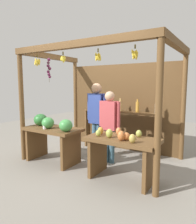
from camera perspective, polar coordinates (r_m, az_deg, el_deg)
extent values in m
plane|color=gray|center=(4.77, 1.21, -12.60)|extent=(12.00, 12.00, 0.00)
cylinder|color=brown|center=(4.79, -19.97, 1.65)|extent=(0.10, 0.10, 2.37)
cylinder|color=brown|center=(3.07, 16.05, -1.12)|extent=(0.10, 0.10, 2.37)
cylinder|color=brown|center=(6.09, -6.14, 3.15)|extent=(0.10, 0.10, 2.37)
cylinder|color=brown|center=(4.86, 22.15, 1.62)|extent=(0.10, 0.10, 2.37)
cube|color=brown|center=(3.78, -6.27, 17.80)|extent=(3.03, 0.12, 0.12)
cube|color=brown|center=(5.43, -12.56, 14.44)|extent=(0.12, 1.95, 0.12)
cube|color=brown|center=(4.00, 20.51, 16.83)|extent=(0.12, 1.95, 0.12)
cube|color=#52381E|center=(5.34, 6.46, 1.30)|extent=(2.93, 0.04, 2.14)
cylinder|color=brown|center=(4.52, -16.14, 14.41)|extent=(0.02, 0.02, 0.06)
ellipsoid|color=gold|center=(4.49, -15.85, 12.94)|extent=(0.04, 0.08, 0.14)
ellipsoid|color=gold|center=(4.52, -15.63, 12.92)|extent=(0.08, 0.05, 0.15)
ellipsoid|color=gold|center=(4.53, -16.08, 12.64)|extent=(0.06, 0.06, 0.15)
ellipsoid|color=gold|center=(4.52, -16.62, 12.75)|extent=(0.07, 0.08, 0.15)
ellipsoid|color=gold|center=(4.48, -16.36, 13.04)|extent=(0.09, 0.05, 0.14)
cylinder|color=brown|center=(3.39, 10.04, 17.07)|extent=(0.02, 0.02, 0.06)
ellipsoid|color=gold|center=(3.37, 10.35, 15.25)|extent=(0.04, 0.07, 0.13)
ellipsoid|color=gold|center=(3.40, 10.46, 14.82)|extent=(0.06, 0.05, 0.13)
ellipsoid|color=gold|center=(3.41, 9.95, 15.01)|extent=(0.06, 0.05, 0.13)
ellipsoid|color=gold|center=(3.38, 9.65, 14.93)|extent=(0.04, 0.07, 0.13)
ellipsoid|color=gold|center=(3.36, 9.41, 15.49)|extent=(0.08, 0.06, 0.14)
ellipsoid|color=gold|center=(3.35, 10.04, 15.07)|extent=(0.08, 0.06, 0.14)
cylinder|color=brown|center=(4.08, -9.45, 15.40)|extent=(0.02, 0.02, 0.06)
ellipsoid|color=yellow|center=(4.05, -9.11, 14.18)|extent=(0.04, 0.07, 0.12)
ellipsoid|color=yellow|center=(4.07, -9.09, 14.08)|extent=(0.06, 0.05, 0.12)
ellipsoid|color=yellow|center=(4.09, -9.26, 13.76)|extent=(0.06, 0.04, 0.12)
ellipsoid|color=yellow|center=(4.09, -9.53, 14.06)|extent=(0.06, 0.07, 0.12)
ellipsoid|color=yellow|center=(4.08, -9.89, 14.13)|extent=(0.04, 0.05, 0.11)
ellipsoid|color=yellow|center=(4.05, -9.71, 14.11)|extent=(0.08, 0.04, 0.12)
ellipsoid|color=yellow|center=(4.03, -9.43, 14.12)|extent=(0.07, 0.06, 0.12)
cylinder|color=brown|center=(3.69, 0.03, 16.39)|extent=(0.02, 0.02, 0.06)
ellipsoid|color=gold|center=(3.65, 0.49, 14.69)|extent=(0.04, 0.07, 0.14)
ellipsoid|color=gold|center=(3.68, 0.32, 14.62)|extent=(0.06, 0.05, 0.14)
ellipsoid|color=gold|center=(3.69, 0.00, 14.82)|extent=(0.06, 0.05, 0.14)
ellipsoid|color=gold|center=(3.68, -0.40, 14.55)|extent=(0.04, 0.07, 0.14)
ellipsoid|color=gold|center=(3.65, -0.47, 14.89)|extent=(0.07, 0.05, 0.14)
ellipsoid|color=gold|center=(3.63, -0.05, 14.69)|extent=(0.08, 0.06, 0.14)
cylinder|color=#4C422D|center=(4.66, -13.16, 11.25)|extent=(0.01, 0.01, 0.55)
sphere|color=#511938|center=(4.66, -13.19, 13.66)|extent=(0.07, 0.07, 0.07)
sphere|color=#511938|center=(4.70, -13.32, 12.88)|extent=(0.06, 0.06, 0.06)
sphere|color=#511938|center=(4.68, -13.37, 12.07)|extent=(0.07, 0.07, 0.07)
sphere|color=#511938|center=(4.69, -12.99, 11.41)|extent=(0.07, 0.07, 0.07)
sphere|color=#47142D|center=(4.67, -13.34, 10.57)|extent=(0.06, 0.06, 0.06)
sphere|color=#511938|center=(4.64, -13.18, 9.91)|extent=(0.06, 0.06, 0.06)
sphere|color=#601E42|center=(4.65, -12.97, 9.30)|extent=(0.06, 0.06, 0.06)
cube|color=brown|center=(4.52, -12.21, -4.57)|extent=(1.23, 0.64, 0.06)
cube|color=brown|center=(4.96, -16.22, -8.02)|extent=(0.06, 0.58, 0.67)
cube|color=brown|center=(4.29, -7.29, -10.17)|extent=(0.06, 0.58, 0.67)
ellipsoid|color=#2D7533|center=(4.81, -15.30, -2.03)|extent=(0.40, 0.40, 0.26)
ellipsoid|color=#429347|center=(4.45, -13.42, -2.88)|extent=(0.29, 0.29, 0.23)
ellipsoid|color=#429347|center=(4.08, -8.73, -3.64)|extent=(0.31, 0.31, 0.24)
cylinder|color=white|center=(4.41, -14.27, -3.93)|extent=(0.07, 0.07, 0.09)
cube|color=brown|center=(3.61, 6.62, -7.48)|extent=(1.23, 0.64, 0.06)
cube|color=brown|center=(3.94, -0.07, -11.72)|extent=(0.06, 0.58, 0.67)
cube|color=brown|center=(3.55, 13.95, -14.15)|extent=(0.06, 0.58, 0.67)
ellipsoid|color=#B79E47|center=(3.30, 9.29, -7.11)|extent=(0.11, 0.11, 0.14)
ellipsoid|color=#A8B24C|center=(3.59, 3.07, -5.80)|extent=(0.13, 0.13, 0.15)
ellipsoid|color=#E07F47|center=(3.80, 5.59, -5.20)|extent=(0.13, 0.13, 0.13)
ellipsoid|color=#A8B24C|center=(3.69, 11.01, -5.76)|extent=(0.12, 0.12, 0.12)
ellipsoid|color=#CC7038|center=(3.41, 6.28, -6.42)|extent=(0.13, 0.13, 0.16)
ellipsoid|color=gold|center=(3.83, 0.68, -5.08)|extent=(0.14, 0.14, 0.13)
ellipsoid|color=#A8B24C|center=(3.68, 0.08, -5.72)|extent=(0.11, 0.11, 0.12)
ellipsoid|color=#CC7038|center=(3.45, 7.73, -6.55)|extent=(0.16, 0.16, 0.13)
cube|color=brown|center=(5.66, -2.86, -4.16)|extent=(0.05, 0.20, 1.00)
cube|color=brown|center=(4.85, 16.07, -6.38)|extent=(0.05, 0.20, 1.00)
cube|color=brown|center=(5.10, 5.92, 0.02)|extent=(1.91, 0.22, 0.04)
cylinder|color=#338C4C|center=(5.53, -2.33, 2.31)|extent=(0.07, 0.07, 0.29)
cylinder|color=#338C4C|center=(5.52, -2.34, 4.10)|extent=(0.03, 0.03, 0.06)
cylinder|color=gold|center=(5.30, 1.57, 1.89)|extent=(0.06, 0.06, 0.25)
cylinder|color=gold|center=(5.28, 1.57, 3.55)|extent=(0.03, 0.03, 0.06)
cylinder|color=#D8B266|center=(5.08, 6.03, 1.66)|extent=(0.06, 0.06, 0.25)
cylinder|color=#D8B266|center=(5.06, 6.06, 3.44)|extent=(0.03, 0.03, 0.06)
cylinder|color=gold|center=(4.90, 10.62, 1.30)|extent=(0.08, 0.08, 0.24)
cylinder|color=gold|center=(4.89, 10.67, 3.06)|extent=(0.03, 0.03, 0.06)
cylinder|color=silver|center=(4.76, 15.61, 0.87)|extent=(0.08, 0.08, 0.22)
cylinder|color=silver|center=(4.75, 15.67, 2.57)|extent=(0.03, 0.03, 0.06)
cylinder|color=#3D6076|center=(4.82, -0.97, -7.53)|extent=(0.11, 0.11, 0.78)
cylinder|color=#3D6076|center=(4.75, 0.25, -7.73)|extent=(0.11, 0.11, 0.78)
cube|color=#2D428C|center=(4.65, -0.37, 0.97)|extent=(0.32, 0.19, 0.66)
cylinder|color=#2D428C|center=(4.76, -2.40, 1.51)|extent=(0.08, 0.08, 0.59)
cylinder|color=#2D428C|center=(4.54, 1.75, 1.24)|extent=(0.08, 0.08, 0.59)
sphere|color=tan|center=(4.62, -0.38, 6.43)|extent=(0.23, 0.23, 0.23)
cylinder|color=#385B6D|center=(4.50, 2.42, -9.10)|extent=(0.11, 0.11, 0.70)
cylinder|color=#385B6D|center=(4.45, 3.78, -9.32)|extent=(0.11, 0.11, 0.70)
cube|color=#BF474C|center=(4.33, 3.16, -0.96)|extent=(0.32, 0.19, 0.59)
cylinder|color=#BF474C|center=(4.43, 0.90, -0.38)|extent=(0.08, 0.08, 0.53)
cylinder|color=#BF474C|center=(4.24, 5.53, -0.76)|extent=(0.08, 0.08, 0.53)
sphere|color=tan|center=(4.30, 3.20, 4.31)|extent=(0.20, 0.20, 0.20)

